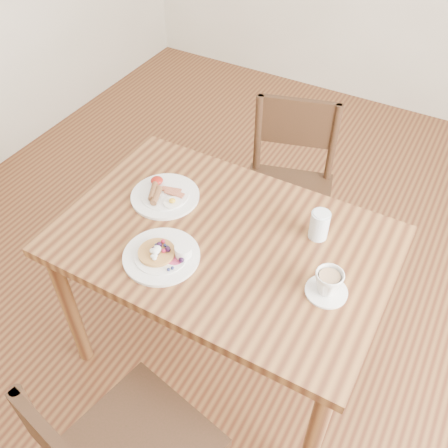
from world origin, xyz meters
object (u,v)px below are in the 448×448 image
Objects in this scene: chair_far at (288,184)px; pancake_plate at (163,255)px; dining_table at (224,256)px; teacup_saucer at (328,284)px; water_glass at (319,225)px; breakfast_plate at (164,195)px.

chair_far is 3.26× the size of pancake_plate.
dining_table is 8.57× the size of teacup_saucer.
pancake_plate is (-0.14, -0.19, 0.11)m from dining_table.
dining_table is 10.77× the size of water_glass.
teacup_saucer is (0.44, -0.74, 0.30)m from chair_far.
dining_table is 4.44× the size of pancake_plate.
pancake_plate is 1.93× the size of teacup_saucer.
chair_far reaches higher than breakfast_plate.
water_glass reaches higher than teacup_saucer.
pancake_plate is at bearing 66.26° from chair_far.
pancake_plate is at bearing -126.75° from dining_table.
pancake_plate is at bearing -56.45° from breakfast_plate.
water_glass is at bearing 39.90° from pancake_plate.
pancake_plate is 0.32m from breakfast_plate.
chair_far is at bearing 82.54° from pancake_plate.
breakfast_plate is 1.93× the size of teacup_saucer.
dining_table is 4.44× the size of breakfast_plate.
breakfast_plate is (-0.29, -0.60, 0.27)m from chair_far.
dining_table is 0.70m from chair_far.
teacup_saucer reaches higher than pancake_plate.
breakfast_plate is (-0.32, 0.08, 0.11)m from dining_table.
pancake_plate reaches higher than breakfast_plate.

